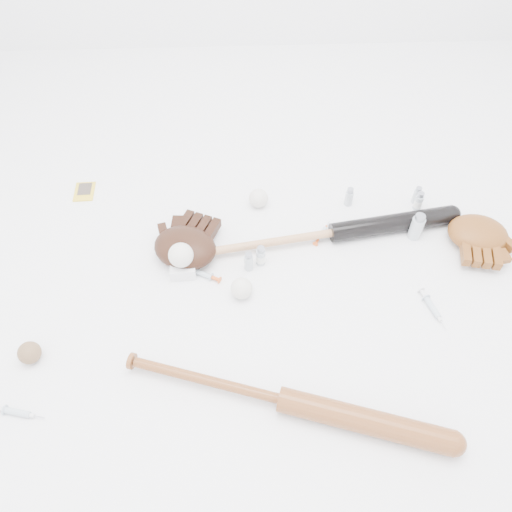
{
  "coord_description": "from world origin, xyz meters",
  "views": [
    {
      "loc": [
        -0.09,
        -0.93,
        1.29
      ],
      "look_at": [
        -0.05,
        0.07,
        0.06
      ],
      "focal_mm": 35.0,
      "sensor_mm": 36.0,
      "label": 1
    }
  ],
  "objects_px": {
    "bat_dark": "(334,233)",
    "pedestal": "(183,267)",
    "glove_dark": "(185,247)",
    "bat_wood": "(283,400)"
  },
  "relations": [
    {
      "from": "bat_dark",
      "to": "pedestal",
      "type": "relative_size",
      "value": 11.36
    },
    {
      "from": "glove_dark",
      "to": "bat_wood",
      "type": "bearing_deg",
      "value": -38.14
    },
    {
      "from": "bat_wood",
      "to": "pedestal",
      "type": "distance_m",
      "value": 0.54
    },
    {
      "from": "bat_dark",
      "to": "glove_dark",
      "type": "xyz_separation_m",
      "value": [
        -0.5,
        -0.05,
        0.01
      ]
    },
    {
      "from": "bat_wood",
      "to": "glove_dark",
      "type": "relative_size",
      "value": 3.69
    },
    {
      "from": "bat_wood",
      "to": "pedestal",
      "type": "xyz_separation_m",
      "value": [
        -0.29,
        0.46,
        -0.01
      ]
    },
    {
      "from": "bat_wood",
      "to": "pedestal",
      "type": "relative_size",
      "value": 11.59
    },
    {
      "from": "bat_dark",
      "to": "pedestal",
      "type": "height_order",
      "value": "bat_dark"
    },
    {
      "from": "glove_dark",
      "to": "pedestal",
      "type": "height_order",
      "value": "glove_dark"
    },
    {
      "from": "pedestal",
      "to": "bat_wood",
      "type": "bearing_deg",
      "value": -58.32
    }
  ]
}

